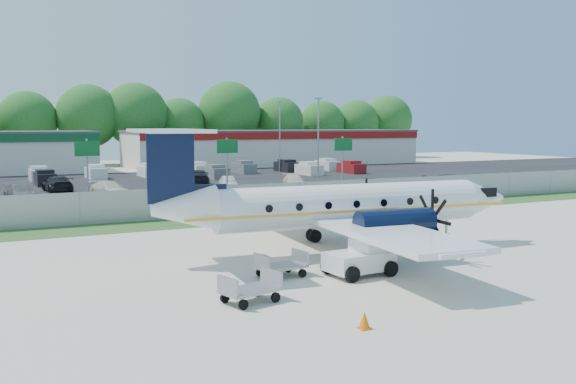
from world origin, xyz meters
name	(u,v)px	position (x,y,z in m)	size (l,w,h in m)	color
ground	(344,251)	(0.00, 0.00, 0.00)	(170.00, 170.00, 0.00)	beige
grass_verge	(246,219)	(0.00, 12.00, 0.01)	(170.00, 4.00, 0.02)	#2D561E
access_road	(209,206)	(0.00, 19.00, 0.01)	(170.00, 8.00, 0.02)	black
parking_lot	(140,183)	(0.00, 40.00, 0.01)	(170.00, 32.00, 0.02)	black
perimeter_fence	(234,200)	(0.00, 14.00, 1.00)	(120.00, 0.06, 1.99)	gray
building_east	(275,147)	(26.00, 61.98, 2.63)	(44.40, 12.40, 5.24)	silver
sign_left	(87,158)	(-8.00, 22.91, 3.61)	(1.80, 0.26, 5.00)	gray
sign_mid	(227,155)	(3.00, 22.91, 3.61)	(1.80, 0.26, 5.00)	gray
sign_right	(343,152)	(14.00, 22.91, 3.61)	(1.80, 0.26, 5.00)	gray
light_pole_ne	(318,132)	(20.00, 38.00, 5.23)	(0.90, 0.35, 9.09)	gray
light_pole_se	(280,131)	(20.00, 48.00, 5.23)	(0.90, 0.35, 9.09)	gray
tree_line	(85,165)	(0.00, 74.00, 0.00)	(112.00, 6.00, 14.00)	#205E1B
aircraft	(342,205)	(-0.28, -0.20, 2.26)	(19.04, 18.75, 5.86)	silver
pushback_tug	(361,258)	(-1.93, -4.40, 0.68)	(2.75, 2.06, 1.43)	silver
baggage_cart_near	(250,289)	(-7.56, -6.13, 0.47)	(2.16, 1.58, 1.02)	gray
baggage_cart_far	(281,266)	(-4.99, -3.29, 0.46)	(2.02, 1.35, 1.00)	gray
cone_port_wing	(364,320)	(-5.65, -10.24, 0.25)	(0.38, 0.38, 0.53)	orange
cone_starboard_wing	(272,219)	(0.59, 9.35, 0.28)	(0.42, 0.42, 0.59)	orange
road_car_mid	(211,203)	(0.78, 20.84, 0.00)	(1.87, 4.66, 1.59)	maroon
road_car_east	(455,193)	(22.72, 18.14, 0.00)	(2.31, 5.68, 1.65)	black
parked_car_a	(21,201)	(-12.20, 29.34, 0.00)	(1.84, 4.51, 1.31)	#595B5E
parked_car_b	(110,197)	(-5.30, 28.85, 0.00)	(1.82, 4.47, 1.30)	beige
parked_car_c	(174,195)	(0.04, 28.12, 0.00)	(1.99, 4.95, 1.69)	black
parked_car_d	(228,190)	(5.62, 29.38, 0.00)	(1.67, 4.16, 1.42)	silver
parked_car_e	(294,188)	(12.04, 28.60, 0.00)	(1.79, 4.41, 1.28)	beige
parked_car_f	(58,192)	(-8.71, 34.86, 0.00)	(2.06, 5.07, 1.47)	black
parked_car_g	(198,185)	(4.67, 35.32, 0.00)	(2.21, 5.43, 1.57)	black
far_parking_rows	(129,180)	(0.00, 45.00, 0.00)	(56.00, 10.00, 1.60)	gray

